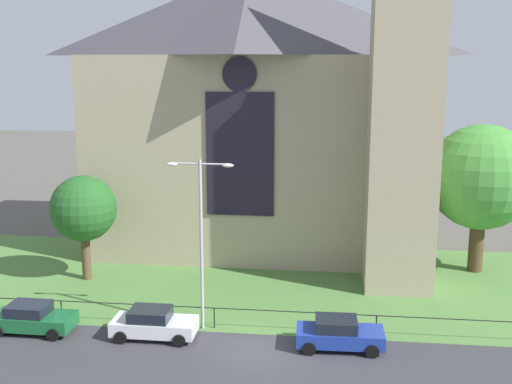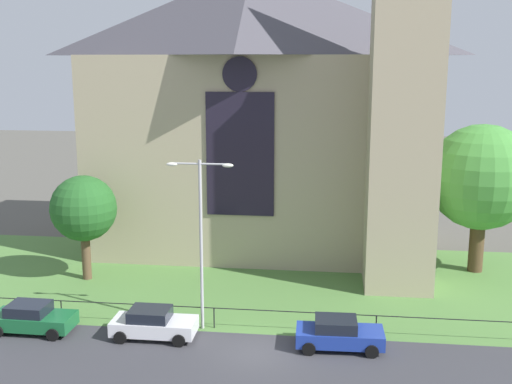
% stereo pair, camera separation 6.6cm
% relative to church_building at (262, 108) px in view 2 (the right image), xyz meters
% --- Properties ---
extents(ground, '(160.00, 160.00, 0.00)m').
position_rel_church_building_xyz_m(ground, '(1.77, -7.50, -10.27)').
color(ground, '#56544C').
extents(road_asphalt, '(120.00, 8.00, 0.01)m').
position_rel_church_building_xyz_m(road_asphalt, '(1.77, -19.50, -10.27)').
color(road_asphalt, '#38383D').
rests_on(road_asphalt, ground).
extents(grass_verge, '(120.00, 20.00, 0.01)m').
position_rel_church_building_xyz_m(grass_verge, '(1.77, -9.50, -10.27)').
color(grass_verge, '#517F3D').
rests_on(grass_verge, ground).
extents(church_building, '(23.20, 16.20, 26.00)m').
position_rel_church_building_xyz_m(church_building, '(0.00, 0.00, 0.00)').
color(church_building, tan).
rests_on(church_building, ground).
extents(iron_railing, '(33.26, 0.07, 1.13)m').
position_rel_church_building_xyz_m(iron_railing, '(-0.77, -15.00, -9.29)').
color(iron_railing, black).
rests_on(iron_railing, ground).
extents(tree_right_far, '(6.80, 6.80, 9.72)m').
position_rel_church_building_xyz_m(tree_right_far, '(14.66, -3.93, -4.00)').
color(tree_right_far, '#4C3823').
rests_on(tree_right_far, ground).
extents(tree_left_near, '(4.13, 4.13, 6.68)m').
position_rel_church_building_xyz_m(tree_left_near, '(-10.21, -8.50, -5.70)').
color(tree_left_near, brown).
rests_on(tree_left_near, ground).
extents(streetlamp_near, '(3.37, 0.26, 8.87)m').
position_rel_church_building_xyz_m(streetlamp_near, '(-1.36, -15.10, -4.69)').
color(streetlamp_near, '#B2B2B7').
rests_on(streetlamp_near, ground).
extents(parked_car_green, '(4.23, 2.07, 1.51)m').
position_rel_church_building_xyz_m(parked_car_green, '(-9.95, -16.56, -9.53)').
color(parked_car_green, '#196033').
rests_on(parked_car_green, ground).
extents(parked_car_white, '(4.20, 2.03, 1.51)m').
position_rel_church_building_xyz_m(parked_car_white, '(-3.59, -16.48, -9.53)').
color(parked_car_white, silver).
rests_on(parked_car_white, ground).
extents(parked_car_blue, '(4.25, 2.12, 1.51)m').
position_rel_church_building_xyz_m(parked_car_blue, '(5.64, -16.57, -9.53)').
color(parked_car_blue, '#1E3899').
rests_on(parked_car_blue, ground).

